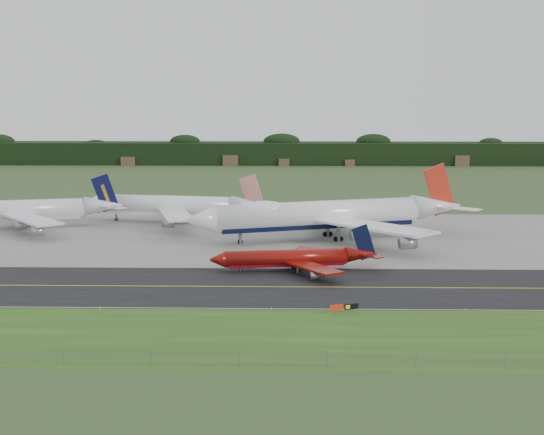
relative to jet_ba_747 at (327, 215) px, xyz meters
The scene contains 16 objects.
ground 48.09m from the jet_ba_747, 102.80° to the right, with size 600.00×600.00×0.00m, color #314C23.
grass_verge 82.40m from the jet_ba_747, 97.38° to the right, with size 400.00×30.00×0.01m, color #275118.
taxiway 51.96m from the jet_ba_747, 101.81° to the right, with size 400.00×32.00×0.02m, color black.
apron 13.17m from the jet_ba_747, 156.78° to the left, with size 400.00×78.00×0.01m, color gray.
taxiway_centreline 51.96m from the jet_ba_747, 101.81° to the right, with size 400.00×0.40×0.00m, color yellow.
taxiway_edge_line 67.12m from the jet_ba_747, 99.09° to the right, with size 400.00×0.25×0.00m, color silver.
perimeter_fence 95.21m from the jet_ba_747, 96.38° to the right, with size 320.00×0.10×320.00m.
horizon_treeline 227.54m from the jet_ba_747, 92.66° to the left, with size 700.00×25.00×12.00m.
jet_ba_747 is the anchor object (origin of this frame).
jet_red_737 37.49m from the jet_ba_747, 103.07° to the right, with size 35.79×28.87×9.68m.
jet_navy_gold 86.80m from the jet_ba_747, 169.85° to the left, with size 56.84×48.52×14.85m.
jet_star_tail 50.00m from the jet_ba_747, 149.83° to the left, with size 56.18×46.49×14.84m.
taxiway_sign 69.09m from the jet_ba_747, 90.42° to the right, with size 4.91×1.62×1.69m.
edge_marker_left 79.56m from the jet_ba_747, 122.40° to the right, with size 0.16×0.16×0.50m, color yellow.
edge_marker_center 68.47m from the jet_ba_747, 100.83° to the right, with size 0.16×0.16×0.50m, color yellow.
edge_marker_right 70.28m from the jet_ba_747, 73.08° to the right, with size 0.16×0.16×0.50m, color yellow.
Camera 1 is at (0.79, -146.39, 35.98)m, focal length 50.00 mm.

